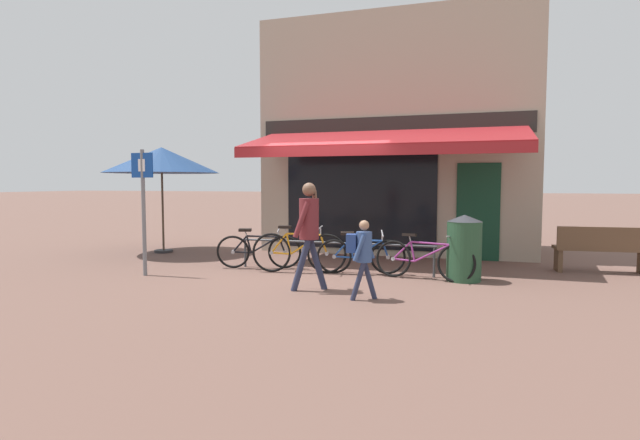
# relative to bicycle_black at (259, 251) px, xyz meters

# --- Properties ---
(ground_plane) EXTENTS (160.00, 160.00, 0.00)m
(ground_plane) POSITION_rel_bicycle_black_xyz_m (1.18, -0.03, -0.35)
(ground_plane) COLOR brown
(shop_front) EXTENTS (6.38, 5.00, 5.56)m
(shop_front) POSITION_rel_bicycle_black_xyz_m (2.15, 3.89, 2.42)
(shop_front) COLOR tan
(shop_front) RESTS_ON ground_plane
(bike_rack_rail) EXTENTS (3.78, 0.04, 0.57)m
(bike_rack_rail) POSITION_rel_bicycle_black_xyz_m (1.51, 0.09, 0.13)
(bike_rack_rail) COLOR #47494F
(bike_rack_rail) RESTS_ON ground_plane
(bicycle_black) EXTENTS (1.63, 0.61, 0.81)m
(bicycle_black) POSITION_rel_bicycle_black_xyz_m (0.00, 0.00, 0.00)
(bicycle_black) COLOR black
(bicycle_black) RESTS_ON ground_plane
(bicycle_orange) EXTENTS (1.76, 0.52, 0.88)m
(bicycle_orange) POSITION_rel_bicycle_black_xyz_m (0.91, -0.20, 0.04)
(bicycle_orange) COLOR black
(bicycle_orange) RESTS_ON ground_plane
(bicycle_blue) EXTENTS (1.61, 0.55, 0.81)m
(bicycle_blue) POSITION_rel_bicycle_black_xyz_m (2.04, 0.01, -0.00)
(bicycle_blue) COLOR black
(bicycle_blue) RESTS_ON ground_plane
(bicycle_purple) EXTENTS (1.75, 0.52, 0.81)m
(bicycle_purple) POSITION_rel_bicycle_black_xyz_m (3.20, -0.16, 0.00)
(bicycle_purple) COLOR black
(bicycle_purple) RESTS_ON ground_plane
(pedestrian_adult) EXTENTS (0.53, 0.57, 1.69)m
(pedestrian_adult) POSITION_rel_bicycle_black_xyz_m (1.58, -1.56, 0.69)
(pedestrian_adult) COLOR #282D47
(pedestrian_adult) RESTS_ON ground_plane
(pedestrian_child) EXTENTS (0.45, 0.42, 1.15)m
(pedestrian_child) POSITION_rel_bicycle_black_xyz_m (2.51, -1.93, 0.37)
(pedestrian_child) COLOR #282D47
(pedestrian_child) RESTS_ON ground_plane
(litter_bin) EXTENTS (0.59, 0.59, 1.13)m
(litter_bin) POSITION_rel_bicycle_black_xyz_m (3.86, -0.05, 0.22)
(litter_bin) COLOR #23472D
(litter_bin) RESTS_ON ground_plane
(parking_sign) EXTENTS (0.44, 0.07, 2.27)m
(parking_sign) POSITION_rel_bicycle_black_xyz_m (-1.65, -1.30, 1.04)
(parking_sign) COLOR slate
(parking_sign) RESTS_ON ground_plane
(cafe_parasol) EXTENTS (2.70, 2.70, 2.52)m
(cafe_parasol) POSITION_rel_bicycle_black_xyz_m (-3.14, 1.38, 1.85)
(cafe_parasol) COLOR #4C3D2D
(cafe_parasol) RESTS_ON ground_plane
(park_bench) EXTENTS (1.63, 0.58, 0.87)m
(park_bench) POSITION_rel_bicycle_black_xyz_m (6.27, 1.47, 0.11)
(park_bench) COLOR brown
(park_bench) RESTS_ON ground_plane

